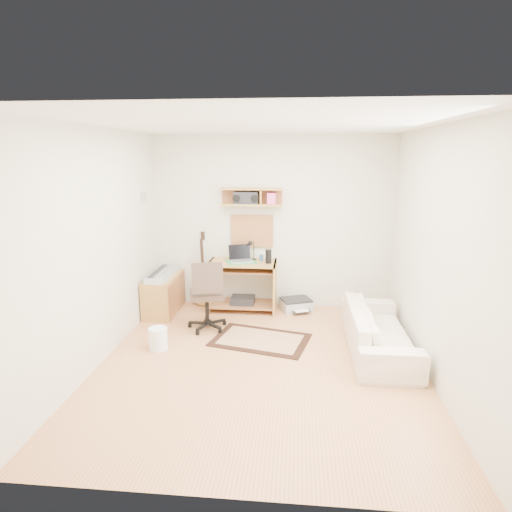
# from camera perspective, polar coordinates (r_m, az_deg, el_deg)

# --- Properties ---
(floor) EXTENTS (3.60, 4.00, 0.01)m
(floor) POSITION_cam_1_polar(r_m,az_deg,el_deg) (5.06, 0.58, -13.95)
(floor) COLOR tan
(floor) RESTS_ON ground
(ceiling) EXTENTS (3.60, 4.00, 0.01)m
(ceiling) POSITION_cam_1_polar(r_m,az_deg,el_deg) (4.51, 0.66, 17.02)
(ceiling) COLOR white
(ceiling) RESTS_ON ground
(back_wall) EXTENTS (3.60, 0.01, 2.60)m
(back_wall) POSITION_cam_1_polar(r_m,az_deg,el_deg) (6.58, 2.09, 4.40)
(back_wall) COLOR beige
(back_wall) RESTS_ON ground
(left_wall) EXTENTS (0.01, 4.00, 2.60)m
(left_wall) POSITION_cam_1_polar(r_m,az_deg,el_deg) (5.09, -20.08, 1.01)
(left_wall) COLOR beige
(left_wall) RESTS_ON ground
(right_wall) EXTENTS (0.01, 4.00, 2.60)m
(right_wall) POSITION_cam_1_polar(r_m,az_deg,el_deg) (4.82, 22.55, 0.15)
(right_wall) COLOR beige
(right_wall) RESTS_ON ground
(wall_shelf) EXTENTS (0.90, 0.25, 0.26)m
(wall_shelf) POSITION_cam_1_polar(r_m,az_deg,el_deg) (6.43, -0.64, 7.79)
(wall_shelf) COLOR #B1813E
(wall_shelf) RESTS_ON back_wall
(cork_board) EXTENTS (0.64, 0.03, 0.49)m
(cork_board) POSITION_cam_1_polar(r_m,az_deg,el_deg) (6.60, -0.53, 3.29)
(cork_board) COLOR #A38251
(cork_board) RESTS_ON back_wall
(wall_photo) EXTENTS (0.02, 0.20, 0.15)m
(wall_photo) POSITION_cam_1_polar(r_m,az_deg,el_deg) (6.39, -14.51, 7.53)
(wall_photo) COLOR #4C8CBF
(wall_photo) RESTS_ON left_wall
(desk) EXTENTS (1.00, 0.55, 0.75)m
(desk) POSITION_cam_1_polar(r_m,az_deg,el_deg) (6.55, -1.76, -3.94)
(desk) COLOR #B1813E
(desk) RESTS_ON floor
(laptop) EXTENTS (0.41, 0.41, 0.25)m
(laptop) POSITION_cam_1_polar(r_m,az_deg,el_deg) (6.41, -1.97, 0.28)
(laptop) COLOR silver
(laptop) RESTS_ON desk
(speaker) EXTENTS (0.09, 0.09, 0.20)m
(speaker) POSITION_cam_1_polar(r_m,az_deg,el_deg) (6.34, 1.65, -0.05)
(speaker) COLOR black
(speaker) RESTS_ON desk
(desk_lamp) EXTENTS (0.10, 0.10, 0.30)m
(desk_lamp) POSITION_cam_1_polar(r_m,az_deg,el_deg) (6.54, -0.30, 0.76)
(desk_lamp) COLOR black
(desk_lamp) RESTS_ON desk
(pencil_cup) EXTENTS (0.06, 0.06, 0.09)m
(pencil_cup) POSITION_cam_1_polar(r_m,az_deg,el_deg) (6.51, 0.68, -0.22)
(pencil_cup) COLOR #2E568B
(pencil_cup) RESTS_ON desk
(boombox) EXTENTS (0.36, 0.16, 0.18)m
(boombox) POSITION_cam_1_polar(r_m,az_deg,el_deg) (6.43, -1.32, 7.62)
(boombox) COLOR black
(boombox) RESTS_ON wall_shelf
(rug) EXTENTS (1.33, 1.04, 0.02)m
(rug) POSITION_cam_1_polar(r_m,az_deg,el_deg) (5.62, 0.59, -10.92)
(rug) COLOR #CEB98A
(rug) RESTS_ON floor
(task_chair) EXTENTS (0.62, 0.62, 0.98)m
(task_chair) POSITION_cam_1_polar(r_m,az_deg,el_deg) (5.85, -6.48, -4.97)
(task_chair) COLOR #3A2B22
(task_chair) RESTS_ON floor
(cabinet) EXTENTS (0.40, 0.90, 0.55)m
(cabinet) POSITION_cam_1_polar(r_m,az_deg,el_deg) (6.64, -12.02, -4.90)
(cabinet) COLOR #B1813E
(cabinet) RESTS_ON floor
(music_keyboard) EXTENTS (0.27, 0.87, 0.08)m
(music_keyboard) POSITION_cam_1_polar(r_m,az_deg,el_deg) (6.55, -12.15, -2.29)
(music_keyboard) COLOR #B2B5BA
(music_keyboard) RESTS_ON cabinet
(guitar) EXTENTS (0.32, 0.21, 1.16)m
(guitar) POSITION_cam_1_polar(r_m,az_deg,el_deg) (6.73, -7.10, -1.75)
(guitar) COLOR #B88D38
(guitar) RESTS_ON floor
(waste_basket) EXTENTS (0.27, 0.27, 0.27)m
(waste_basket) POSITION_cam_1_polar(r_m,az_deg,el_deg) (5.47, -12.71, -10.53)
(waste_basket) COLOR white
(waste_basket) RESTS_ON floor
(printer) EXTENTS (0.54, 0.49, 0.17)m
(printer) POSITION_cam_1_polar(r_m,az_deg,el_deg) (6.66, 5.25, -6.34)
(printer) COLOR #A5A8AA
(printer) RESTS_ON floor
(sofa) EXTENTS (0.52, 1.77, 0.69)m
(sofa) POSITION_cam_1_polar(r_m,az_deg,el_deg) (5.43, 15.86, -8.45)
(sofa) COLOR beige
(sofa) RESTS_ON floor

